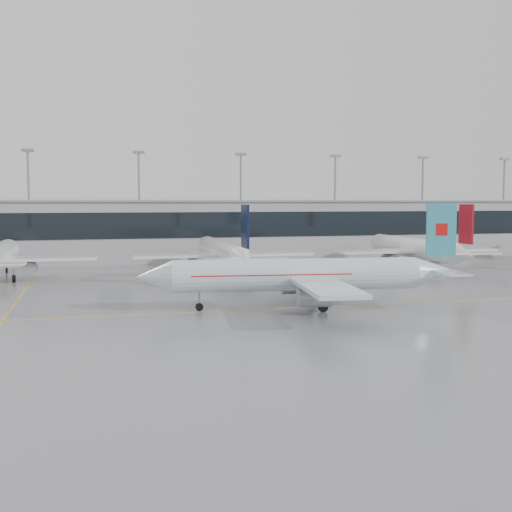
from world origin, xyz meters
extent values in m
plane|color=gray|center=(0.00, 0.00, 0.00)|extent=(320.00, 320.00, 0.00)
cube|color=gold|center=(0.00, 0.00, 0.01)|extent=(120.00, 0.25, 0.01)
cube|color=gold|center=(0.00, 30.00, 0.01)|extent=(120.00, 0.25, 0.01)
cube|color=gold|center=(-30.00, 15.00, 0.01)|extent=(0.25, 60.00, 0.01)
cube|color=#9C9CA0|center=(0.00, 62.00, 6.00)|extent=(180.00, 15.00, 12.00)
cube|color=black|center=(0.00, 54.45, 7.50)|extent=(180.00, 0.20, 5.00)
cube|color=gray|center=(0.00, 62.00, 12.20)|extent=(182.00, 16.00, 0.40)
cylinder|color=gray|center=(-33.00, 68.00, 11.00)|extent=(0.50, 0.50, 22.00)
cube|color=gray|center=(-33.00, 68.00, 22.30)|extent=(2.40, 1.00, 0.60)
cylinder|color=gray|center=(-11.00, 68.00, 11.00)|extent=(0.50, 0.50, 22.00)
cube|color=gray|center=(-11.00, 68.00, 22.30)|extent=(2.40, 1.00, 0.60)
cylinder|color=gray|center=(11.00, 68.00, 11.00)|extent=(0.50, 0.50, 22.00)
cube|color=gray|center=(11.00, 68.00, 22.30)|extent=(2.40, 1.00, 0.60)
cylinder|color=gray|center=(33.00, 68.00, 11.00)|extent=(0.50, 0.50, 22.00)
cube|color=gray|center=(33.00, 68.00, 22.30)|extent=(2.40, 1.00, 0.60)
cylinder|color=gray|center=(55.00, 68.00, 11.00)|extent=(0.50, 0.50, 22.00)
cube|color=gray|center=(55.00, 68.00, 22.30)|extent=(2.40, 1.00, 0.60)
cylinder|color=gray|center=(77.00, 68.00, 11.00)|extent=(0.50, 0.50, 22.00)
cube|color=gray|center=(77.00, 68.00, 22.30)|extent=(2.40, 1.00, 0.60)
cylinder|color=silver|center=(1.51, -0.48, 3.89)|extent=(28.27, 6.76, 3.68)
cone|color=silver|center=(-14.40, 1.29, 3.89)|extent=(4.38, 4.10, 3.68)
cone|color=silver|center=(18.23, -2.34, 3.89)|extent=(5.97, 4.28, 3.68)
cube|color=silver|center=(3.01, -0.65, 3.49)|extent=(8.33, 30.74, 0.45)
cube|color=silver|center=(18.43, -2.37, 4.19)|extent=(4.08, 11.92, 0.25)
cube|color=teal|center=(18.63, -2.39, 8.87)|extent=(3.62, 0.75, 6.27)
cylinder|color=#90909C|center=(1.98, -5.36, 1.99)|extent=(3.81, 2.49, 2.10)
cylinder|color=#90909C|center=(3.04, 4.18, 1.99)|extent=(3.81, 2.49, 2.10)
cylinder|color=gray|center=(-9.44, 0.74, 1.25)|extent=(0.20, 0.20, 1.61)
cylinder|color=black|center=(-9.44, 0.74, 0.45)|extent=(0.93, 0.40, 0.90)
cylinder|color=gray|center=(3.71, -3.34, 1.35)|extent=(0.24, 0.24, 1.61)
cylinder|color=black|center=(3.71, -3.34, 0.55)|extent=(1.14, 0.57, 1.10)
cylinder|color=gray|center=(4.29, 1.83, 1.35)|extent=(0.24, 0.24, 1.61)
cylinder|color=black|center=(4.29, 1.83, 0.55)|extent=(1.14, 0.57, 1.10)
cube|color=#B70F0F|center=(18.63, -2.39, 8.93)|extent=(1.44, 0.60, 1.40)
cube|color=#B70F0F|center=(-1.47, -0.15, 4.09)|extent=(18.30, 5.69, 0.12)
cone|color=white|center=(-35.00, 50.68, 3.80)|extent=(3.59, 4.00, 3.59)
cylinder|color=#90909C|center=(-30.20, 34.00, 1.90)|extent=(2.10, 3.60, 2.10)
cylinder|color=gray|center=(-35.00, 45.68, 1.23)|extent=(0.20, 0.20, 1.56)
cylinder|color=black|center=(-35.00, 45.68, 0.45)|extent=(0.30, 0.90, 0.90)
cylinder|color=gray|center=(-32.40, 32.50, 1.33)|extent=(0.24, 0.24, 1.56)
cylinder|color=black|center=(-32.40, 32.50, 0.55)|extent=(0.45, 1.10, 1.10)
cylinder|color=white|center=(0.00, 35.00, 3.80)|extent=(3.59, 27.36, 3.59)
cone|color=white|center=(0.00, 50.68, 3.80)|extent=(3.59, 4.00, 3.59)
cone|color=white|center=(0.00, 18.52, 3.80)|extent=(3.59, 5.60, 3.59)
cube|color=white|center=(0.00, 33.50, 3.40)|extent=(29.64, 5.00, 0.45)
cube|color=white|center=(0.00, 18.32, 4.10)|extent=(11.40, 2.80, 0.25)
cube|color=black|center=(0.00, 18.12, 8.66)|extent=(0.35, 3.60, 6.12)
cylinder|color=#90909C|center=(-4.80, 34.00, 1.90)|extent=(2.10, 3.60, 2.10)
cylinder|color=#90909C|center=(4.80, 34.00, 1.90)|extent=(2.10, 3.60, 2.10)
cylinder|color=gray|center=(0.00, 45.68, 1.23)|extent=(0.20, 0.20, 1.56)
cylinder|color=black|center=(0.00, 45.68, 0.45)|extent=(0.30, 0.90, 0.90)
cylinder|color=gray|center=(-2.60, 32.50, 1.33)|extent=(0.24, 0.24, 1.56)
cylinder|color=black|center=(-2.60, 32.50, 0.55)|extent=(0.45, 1.10, 1.10)
cylinder|color=gray|center=(2.60, 32.50, 1.33)|extent=(0.24, 0.24, 1.56)
cylinder|color=black|center=(2.60, 32.50, 0.55)|extent=(0.45, 1.10, 1.10)
cylinder|color=white|center=(35.00, 35.00, 3.80)|extent=(3.59, 27.36, 3.59)
cone|color=white|center=(35.00, 50.68, 3.80)|extent=(3.59, 4.00, 3.59)
cone|color=white|center=(35.00, 18.52, 3.80)|extent=(3.59, 5.60, 3.59)
cube|color=white|center=(35.00, 33.50, 3.40)|extent=(29.64, 5.00, 0.45)
cube|color=white|center=(35.00, 18.32, 4.10)|extent=(11.40, 2.80, 0.25)
cube|color=maroon|center=(35.00, 18.12, 8.66)|extent=(0.35, 3.60, 6.12)
cylinder|color=#90909C|center=(30.20, 34.00, 1.90)|extent=(2.10, 3.60, 2.10)
cylinder|color=#90909C|center=(39.80, 34.00, 1.90)|extent=(2.10, 3.60, 2.10)
cylinder|color=gray|center=(35.00, 45.68, 1.23)|extent=(0.20, 0.20, 1.56)
cylinder|color=black|center=(35.00, 45.68, 0.45)|extent=(0.30, 0.90, 0.90)
cylinder|color=gray|center=(32.40, 32.50, 1.33)|extent=(0.24, 0.24, 1.56)
cylinder|color=black|center=(32.40, 32.50, 0.55)|extent=(0.45, 1.10, 1.10)
cylinder|color=gray|center=(37.60, 32.50, 1.33)|extent=(0.24, 0.24, 1.56)
cylinder|color=black|center=(37.60, 32.50, 0.55)|extent=(0.45, 1.10, 1.10)
camera|label=1|loc=(-20.93, -69.36, 12.35)|focal=45.00mm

